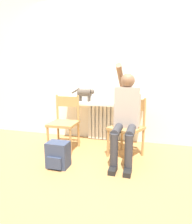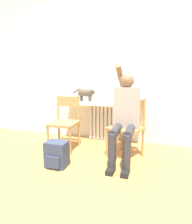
% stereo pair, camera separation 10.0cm
% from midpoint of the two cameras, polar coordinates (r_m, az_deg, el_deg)
% --- Properties ---
extents(ground_plane, '(12.00, 12.00, 0.00)m').
position_cam_midpoint_polar(ground_plane, '(2.54, -5.33, -16.40)').
color(ground_plane, '#B27F47').
extents(wall_with_window, '(7.00, 0.06, 2.70)m').
position_cam_midpoint_polar(wall_with_window, '(3.44, 1.83, 13.91)').
color(wall_with_window, white).
rests_on(wall_with_window, ground_plane).
extents(radiator, '(0.58, 0.08, 0.67)m').
position_cam_midpoint_polar(radiator, '(3.46, 1.42, -3.05)').
color(radiator, silver).
rests_on(radiator, ground_plane).
extents(windowsill, '(1.43, 0.33, 0.05)m').
position_cam_midpoint_polar(windowsill, '(3.28, 0.95, 2.61)').
color(windowsill, white).
rests_on(windowsill, radiator).
extents(window_glass, '(1.37, 0.01, 1.06)m').
position_cam_midpoint_polar(window_glass, '(3.41, 1.67, 12.25)').
color(window_glass, white).
rests_on(window_glass, windowsill).
extents(chair_left, '(0.43, 0.43, 0.86)m').
position_cam_midpoint_polar(chair_left, '(3.04, -10.53, -2.92)').
color(chair_left, '#B2844C').
rests_on(chair_left, ground_plane).
extents(chair_right, '(0.55, 0.55, 0.86)m').
position_cam_midpoint_polar(chair_right, '(2.76, 8.58, -4.28)').
color(chair_right, '#B2844C').
rests_on(chair_right, ground_plane).
extents(person, '(0.36, 1.03, 1.34)m').
position_cam_midpoint_polar(person, '(2.59, 8.01, -0.32)').
color(person, '#333338').
rests_on(person, ground_plane).
extents(cat, '(0.44, 0.13, 0.24)m').
position_cam_midpoint_polar(cat, '(3.37, -4.19, 5.74)').
color(cat, '#4C4238').
rests_on(cat, windowsill).
extents(backpack, '(0.28, 0.23, 0.33)m').
position_cam_midpoint_polar(backpack, '(2.53, -12.64, -12.64)').
color(backpack, '#333D56').
rests_on(backpack, ground_plane).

